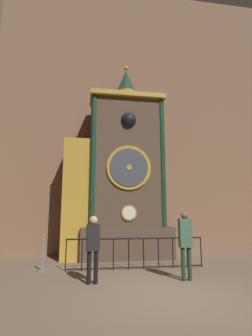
% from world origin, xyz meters
% --- Properties ---
extents(ground_plane, '(28.00, 28.00, 0.00)m').
position_xyz_m(ground_plane, '(0.00, 0.00, 0.00)').
color(ground_plane, '#75604C').
extents(cathedral_back_wall, '(24.00, 0.32, 13.58)m').
position_xyz_m(cathedral_back_wall, '(-0.09, 6.38, 6.78)').
color(cathedral_back_wall, '#846047').
rests_on(cathedral_back_wall, ground_plane).
extents(clock_tower, '(4.47, 1.78, 8.51)m').
position_xyz_m(clock_tower, '(-0.50, 5.13, 3.37)').
color(clock_tower, brown).
rests_on(clock_tower, ground_plane).
extents(railing_fence, '(4.57, 0.05, 1.00)m').
position_xyz_m(railing_fence, '(-0.19, 2.99, 0.55)').
color(railing_fence, black).
rests_on(railing_fence, ground_plane).
extents(visitor_near, '(0.35, 0.24, 1.72)m').
position_xyz_m(visitor_near, '(-1.67, 1.34, 1.05)').
color(visitor_near, black).
rests_on(visitor_near, ground_plane).
extents(visitor_far, '(0.35, 0.23, 1.83)m').
position_xyz_m(visitor_far, '(0.86, 1.29, 1.10)').
color(visitor_far, '#213427').
rests_on(visitor_far, ground_plane).
extents(stanchion_post, '(0.28, 0.28, 1.00)m').
position_xyz_m(stanchion_post, '(-3.18, 3.10, 0.32)').
color(stanchion_post, gray).
rests_on(stanchion_post, ground_plane).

